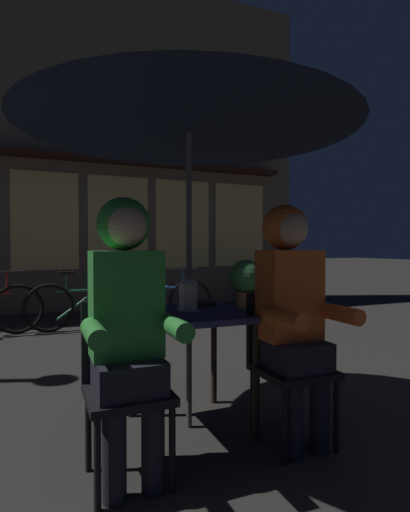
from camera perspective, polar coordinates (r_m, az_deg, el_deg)
name	(u,v)px	position (r m, az deg, el deg)	size (l,w,h in m)	color
ground_plane	(189,427)	(2.78, -2.27, -23.10)	(60.00, 60.00, 0.00)	#2D2B28
cafe_table	(189,327)	(2.58, -2.29, -10.10)	(0.72, 0.72, 0.74)	navy
patio_umbrella	(189,102)	(2.69, -2.32, 21.06)	(2.10, 2.10, 2.31)	#4C4C51
lantern	(188,292)	(2.56, -2.45, -5.14)	(0.11, 0.11, 0.23)	white
chair_left	(125,378)	(2.15, -11.27, -16.60)	(0.40, 0.40, 0.87)	black
chair_right	(286,358)	(2.51, 11.44, -13.95)	(0.40, 0.40, 0.87)	black
person_left_hooded	(127,309)	(2.01, -10.99, -7.37)	(0.45, 0.56, 1.40)	black
person_right_hooded	(292,299)	(2.40, 12.25, -5.98)	(0.45, 0.56, 1.40)	black
shopfront_building	(44,138)	(8.01, -21.84, 15.23)	(10.00, 0.93, 6.20)	#6B5B4C
bicycle_third	(88,304)	(5.87, -16.32, -6.59)	(1.68, 0.17, 0.84)	black
bicycle_fourth	(156,301)	(5.98, -6.97, -6.41)	(1.66, 0.37, 0.84)	black
book	(199,304)	(2.80, -0.83, -6.84)	(0.20, 0.14, 0.02)	black
potted_plant	(246,280)	(7.32, 5.84, -3.44)	(0.60, 0.60, 0.92)	brown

